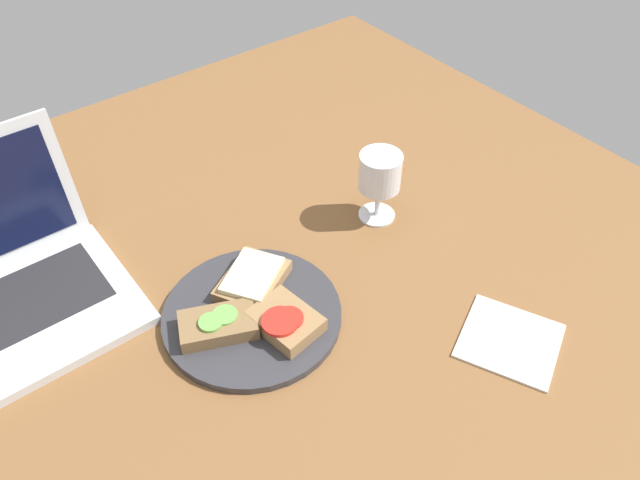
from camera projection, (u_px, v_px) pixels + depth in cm
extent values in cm
cube|color=brown|center=(295.00, 300.00, 95.20)|extent=(140.00, 140.00, 3.00)
cylinder|color=#333338|center=(253.00, 316.00, 90.21)|extent=(25.99, 25.99, 1.28)
cube|color=brown|center=(218.00, 324.00, 86.78)|extent=(12.26, 9.89, 2.30)
cylinder|color=#6BB74C|center=(225.00, 315.00, 86.34)|extent=(3.57, 3.57, 0.33)
cylinder|color=#6BB74C|center=(211.00, 323.00, 85.23)|extent=(3.37, 3.37, 0.46)
cube|color=#937047|center=(286.00, 321.00, 87.20)|extent=(8.47, 10.36, 2.34)
cylinder|color=red|center=(289.00, 318.00, 85.75)|extent=(4.11, 4.11, 0.47)
cylinder|color=red|center=(280.00, 321.00, 85.27)|extent=(5.19, 5.19, 0.58)
cube|color=#937047|center=(253.00, 281.00, 93.07)|extent=(13.32, 12.15, 1.84)
cube|color=#F4EAB7|center=(252.00, 275.00, 92.16)|extent=(11.40, 10.68, 0.80)
cylinder|color=white|center=(377.00, 215.00, 106.91)|extent=(6.25, 6.25, 0.40)
cylinder|color=white|center=(378.00, 201.00, 104.72)|extent=(0.84, 0.84, 5.95)
cylinder|color=white|center=(380.00, 172.00, 100.51)|extent=(7.02, 7.02, 6.24)
cylinder|color=white|center=(380.00, 175.00, 100.96)|extent=(6.45, 6.45, 4.94)
cube|color=silver|center=(8.00, 325.00, 88.77)|extent=(35.69, 24.72, 1.50)
cube|color=#232326|center=(1.00, 312.00, 89.48)|extent=(29.27, 13.59, 0.16)
cube|color=white|center=(510.00, 341.00, 87.51)|extent=(16.83, 17.15, 0.40)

